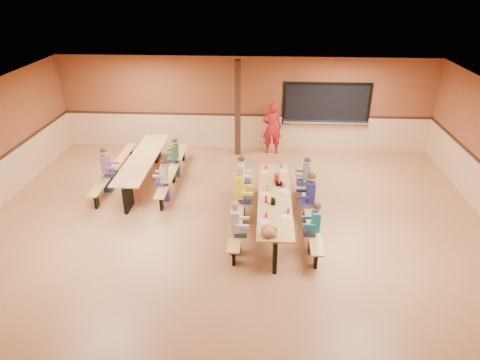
{
  "coord_description": "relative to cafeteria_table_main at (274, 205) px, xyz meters",
  "views": [
    {
      "loc": [
        0.62,
        -8.44,
        5.42
      ],
      "look_at": [
        0.12,
        0.16,
        1.15
      ],
      "focal_mm": 32.0,
      "sensor_mm": 36.0,
      "label": 1
    }
  ],
  "objects": [
    {
      "name": "ground",
      "position": [
        -0.91,
        -0.17,
        -0.53
      ],
      "size": [
        12.0,
        12.0,
        0.0
      ],
      "primitive_type": "plane",
      "color": "#9B603A",
      "rests_on": "ground"
    },
    {
      "name": "room_envelope",
      "position": [
        -0.91,
        -0.17,
        0.16
      ],
      "size": [
        12.04,
        10.04,
        3.02
      ],
      "color": "brown",
      "rests_on": "ground"
    },
    {
      "name": "kitchen_pass_through",
      "position": [
        1.69,
        4.79,
        0.96
      ],
      "size": [
        2.78,
        0.28,
        1.38
      ],
      "color": "black",
      "rests_on": "ground"
    },
    {
      "name": "structural_post",
      "position": [
        -1.11,
        4.23,
        0.97
      ],
      "size": [
        0.18,
        0.18,
        3.0
      ],
      "primitive_type": "cube",
      "color": "black",
      "rests_on": "ground"
    },
    {
      "name": "cafeteria_table_main",
      "position": [
        0.0,
        0.0,
        0.0
      ],
      "size": [
        1.91,
        3.7,
        0.74
      ],
      "color": "tan",
      "rests_on": "ground"
    },
    {
      "name": "cafeteria_table_second",
      "position": [
        -3.61,
        2.08,
        0.0
      ],
      "size": [
        1.91,
        3.7,
        0.74
      ],
      "color": "tan",
      "rests_on": "ground"
    },
    {
      "name": "seated_child_white_left",
      "position": [
        -0.83,
        -1.17,
        0.08
      ],
      "size": [
        0.37,
        0.31,
        1.22
      ],
      "primitive_type": null,
      "color": "silver",
      "rests_on": "ground"
    },
    {
      "name": "seated_adult_yellow",
      "position": [
        -0.83,
        0.25,
        0.15
      ],
      "size": [
        0.44,
        0.36,
        1.35
      ],
      "primitive_type": null,
      "color": "yellow",
      "rests_on": "ground"
    },
    {
      "name": "seated_child_grey_left",
      "position": [
        -0.83,
        1.15,
        0.08
      ],
      "size": [
        0.37,
        0.3,
        1.2
      ],
      "primitive_type": null,
      "color": "white",
      "rests_on": "ground"
    },
    {
      "name": "seated_child_teal_right",
      "position": [
        0.83,
        -1.06,
        0.06
      ],
      "size": [
        0.36,
        0.29,
        1.18
      ],
      "primitive_type": null,
      "color": "teal",
      "rests_on": "ground"
    },
    {
      "name": "seated_child_navy_right",
      "position": [
        0.83,
        0.12,
        0.11
      ],
      "size": [
        0.4,
        0.33,
        1.28
      ],
      "primitive_type": null,
      "color": "#1C184C",
      "rests_on": "ground"
    },
    {
      "name": "seated_child_char_right",
      "position": [
        0.83,
        1.24,
        0.06
      ],
      "size": [
        0.35,
        0.29,
        1.18
      ],
      "primitive_type": null,
      "color": "#555D61",
      "rests_on": "ground"
    },
    {
      "name": "seated_child_purple_sec",
      "position": [
        -4.43,
        1.44,
        0.09
      ],
      "size": [
        0.38,
        0.31,
        1.23
      ],
      "primitive_type": null,
      "color": "#7B4A7A",
      "rests_on": "ground"
    },
    {
      "name": "seated_child_green_sec",
      "position": [
        -2.78,
        2.47,
        0.04
      ],
      "size": [
        0.33,
        0.27,
        1.14
      ],
      "primitive_type": null,
      "color": "#2F6739",
      "rests_on": "ground"
    },
    {
      "name": "seated_child_tan_sec",
      "position": [
        -2.78,
        1.01,
        0.04
      ],
      "size": [
        0.33,
        0.27,
        1.12
      ],
      "primitive_type": null,
      "color": "#A89C89",
      "rests_on": "ground"
    },
    {
      "name": "standing_woman",
      "position": [
        -0.02,
        4.38,
        0.32
      ],
      "size": [
        0.65,
        0.45,
        1.7
      ],
      "primitive_type": "imported",
      "rotation": [
        0.0,
        0.0,
        3.22
      ],
      "color": "#A11217",
      "rests_on": "ground"
    },
    {
      "name": "punch_pitcher",
      "position": [
        0.07,
        0.73,
        0.32
      ],
      "size": [
        0.16,
        0.16,
        0.22
      ],
      "primitive_type": "cylinder",
      "color": "red",
      "rests_on": "cafeteria_table_main"
    },
    {
      "name": "chip_bowl",
      "position": [
        -0.13,
        -1.58,
        0.29
      ],
      "size": [
        0.32,
        0.32,
        0.15
      ],
      "primitive_type": null,
      "color": "orange",
      "rests_on": "cafeteria_table_main"
    },
    {
      "name": "napkin_dispenser",
      "position": [
        -0.04,
        -0.34,
        0.28
      ],
      "size": [
        0.1,
        0.14,
        0.13
      ],
      "primitive_type": "cube",
      "color": "black",
      "rests_on": "cafeteria_table_main"
    },
    {
      "name": "condiment_mustard",
      "position": [
        -0.02,
        -0.3,
        0.3
      ],
      "size": [
        0.06,
        0.06,
        0.17
      ],
      "primitive_type": "cylinder",
      "color": "yellow",
      "rests_on": "cafeteria_table_main"
    },
    {
      "name": "condiment_ketchup",
      "position": [
        -0.2,
        -0.28,
        0.3
      ],
      "size": [
        0.06,
        0.06,
        0.17
      ],
      "primitive_type": "cylinder",
      "color": "#B2140F",
      "rests_on": "cafeteria_table_main"
    },
    {
      "name": "table_paddle",
      "position": [
        0.12,
        0.6,
        0.35
      ],
      "size": [
        0.16,
        0.16,
        0.56
      ],
      "color": "black",
      "rests_on": "cafeteria_table_main"
    },
    {
      "name": "place_settings",
      "position": [
        -0.0,
        -0.0,
        0.27
      ],
      "size": [
        0.65,
        3.3,
        0.11
      ],
      "primitive_type": null,
      "color": "beige",
      "rests_on": "cafeteria_table_main"
    }
  ]
}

